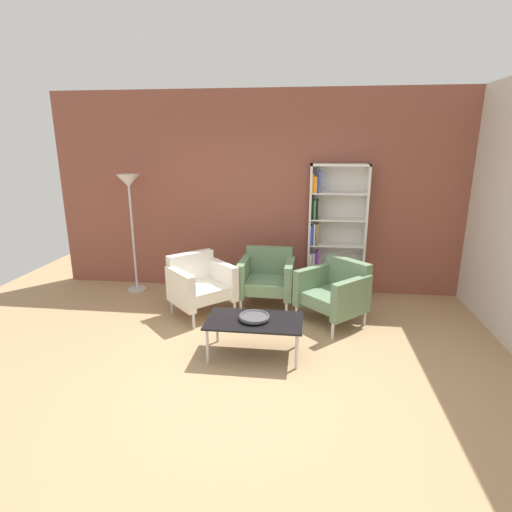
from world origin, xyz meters
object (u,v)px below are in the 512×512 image
bookshelf_tall (331,234)px  armchair_corner_red (335,291)px  armchair_near_window (200,284)px  armchair_by_bookshelf (267,277)px  coffee_table_low (254,323)px  floor_lamp_torchiere (130,195)px  decorative_bowl (254,317)px

bookshelf_tall → armchair_corner_red: bookshelf_tall is taller
bookshelf_tall → armchair_corner_red: size_ratio=2.01×
armchair_near_window → armchair_by_bookshelf: bearing=-20.0°
bookshelf_tall → armchair_near_window: bookshelf_tall is taller
bookshelf_tall → coffee_table_low: bearing=-114.3°
bookshelf_tall → armchair_by_bookshelf: 1.14m
bookshelf_tall → armchair_corner_red: bearing=-88.9°
floor_lamp_torchiere → decorative_bowl: bearing=-40.5°
bookshelf_tall → floor_lamp_torchiere: size_ratio=1.09×
armchair_corner_red → coffee_table_low: bearing=-88.4°
armchair_corner_red → armchair_near_window: same height
floor_lamp_torchiere → armchair_corner_red: bearing=-15.4°
armchair_by_bookshelf → armchair_corner_red: bearing=-24.2°
coffee_table_low → armchair_corner_red: size_ratio=1.06×
decorative_bowl → armchair_corner_red: size_ratio=0.34×
armchair_corner_red → armchair_by_bookshelf: same height
armchair_corner_red → armchair_near_window: bearing=-136.7°
armchair_by_bookshelf → bookshelf_tall: bearing=34.2°
armchair_by_bookshelf → floor_lamp_torchiere: (-2.03, 0.37, 1.03)m
armchair_corner_red → bookshelf_tall: bearing=136.1°
armchair_corner_red → floor_lamp_torchiere: 3.20m
decorative_bowl → floor_lamp_torchiere: size_ratio=0.18×
coffee_table_low → floor_lamp_torchiere: bearing=139.5°
bookshelf_tall → armchair_corner_red: (0.02, -0.98, -0.51)m
armchair_corner_red → floor_lamp_torchiere: floor_lamp_torchiere is taller
bookshelf_tall → decorative_bowl: (-0.86, -1.91, -0.49)m
armchair_corner_red → floor_lamp_torchiere: bearing=-150.4°
decorative_bowl → armchair_by_bookshelf: size_ratio=0.41×
decorative_bowl → armchair_near_window: 1.29m
floor_lamp_torchiere → coffee_table_low: bearing=-40.5°
armchair_by_bookshelf → coffee_table_low: bearing=-88.0°
bookshelf_tall → armchair_by_bookshelf: bearing=-147.8°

